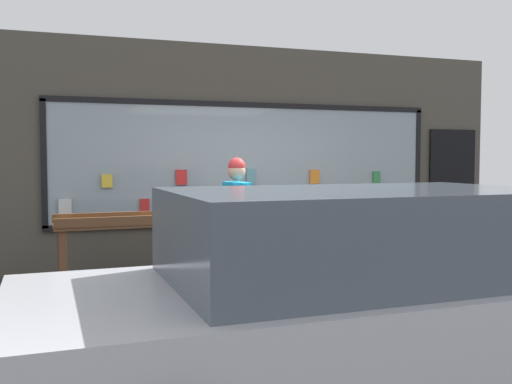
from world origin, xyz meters
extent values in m
plane|color=#2D2D33|center=(0.00, 0.00, 0.00)|extent=(40.00, 40.00, 0.00)
cube|color=#4C473D|center=(0.00, 2.40, 1.65)|extent=(8.92, 0.20, 3.29)
cube|color=#8C9EA8|center=(0.23, 2.27, 1.54)|extent=(5.86, 0.03, 1.75)
cube|color=black|center=(0.23, 2.27, 2.41)|extent=(5.94, 0.06, 0.08)
cube|color=black|center=(0.23, 2.27, 0.66)|extent=(5.94, 0.06, 0.08)
cube|color=black|center=(-2.70, 2.27, 1.54)|extent=(0.08, 0.06, 1.75)
cube|color=black|center=(3.16, 2.27, 1.54)|extent=(0.08, 0.06, 1.75)
cube|color=silver|center=(-2.44, 2.23, 0.96)|extent=(0.17, 0.03, 0.20)
cube|color=yellow|center=(-1.88, 2.23, 1.30)|extent=(0.15, 0.03, 0.18)
cube|color=red|center=(-1.36, 2.23, 0.94)|extent=(0.13, 0.03, 0.20)
cube|color=red|center=(-0.83, 2.23, 1.34)|extent=(0.16, 0.03, 0.22)
cube|color=yellow|center=(-0.32, 2.23, 0.96)|extent=(0.14, 0.03, 0.23)
cube|color=#5999A5|center=(0.22, 2.23, 1.34)|extent=(0.14, 0.03, 0.24)
cube|color=#994CA5|center=(0.77, 2.23, 0.94)|extent=(0.12, 0.03, 0.19)
cube|color=orange|center=(1.27, 2.23, 1.32)|extent=(0.16, 0.03, 0.22)
cube|color=red|center=(1.82, 2.23, 0.96)|extent=(0.15, 0.03, 0.21)
cube|color=#338C4C|center=(2.37, 2.23, 1.31)|extent=(0.12, 0.03, 0.19)
cube|color=yellow|center=(2.88, 2.23, 0.97)|extent=(0.16, 0.03, 0.25)
cube|color=black|center=(3.86, 2.27, 1.05)|extent=(0.90, 0.04, 2.10)
cube|color=brown|center=(-2.46, 0.78, 0.40)|extent=(0.09, 0.09, 0.80)
cube|color=brown|center=(-0.26, 0.88, 0.40)|extent=(0.09, 0.09, 0.80)
cube|color=brown|center=(-2.49, 1.25, 0.40)|extent=(0.09, 0.09, 0.80)
cube|color=brown|center=(-0.28, 1.34, 0.40)|extent=(0.09, 0.09, 0.80)
cube|color=brown|center=(-1.37, 1.06, 0.82)|extent=(2.43, 0.73, 0.04)
cube|color=brown|center=(-1.36, 0.78, 0.88)|extent=(2.41, 0.17, 0.12)
cube|color=brown|center=(-1.39, 1.35, 0.88)|extent=(2.41, 0.17, 0.12)
cube|color=yellow|center=(-2.43, 1.14, 0.85)|extent=(0.15, 0.21, 0.02)
cube|color=orange|center=(-2.21, 1.02, 0.85)|extent=(0.16, 0.22, 0.03)
cube|color=red|center=(-1.94, 0.94, 0.86)|extent=(0.18, 0.25, 0.03)
cube|color=silver|center=(-1.73, 1.02, 0.85)|extent=(0.20, 0.24, 0.02)
cube|color=orange|center=(-1.47, 1.18, 0.85)|extent=(0.17, 0.24, 0.03)
cube|color=#5999A5|center=(-1.24, 1.24, 0.86)|extent=(0.18, 0.21, 0.03)
cube|color=red|center=(-1.00, 1.11, 0.85)|extent=(0.19, 0.21, 0.02)
cube|color=#5999A5|center=(-0.75, 0.94, 0.86)|extent=(0.17, 0.23, 0.03)
cube|color=#994CA5|center=(-0.56, 0.93, 0.85)|extent=(0.19, 0.25, 0.02)
cube|color=orange|center=(-0.35, 1.14, 0.86)|extent=(0.18, 0.22, 0.03)
cube|color=brown|center=(0.28, 0.75, 0.38)|extent=(0.09, 0.09, 0.75)
cube|color=brown|center=(2.49, 0.85, 0.38)|extent=(0.09, 0.09, 0.75)
cube|color=brown|center=(0.26, 1.28, 0.38)|extent=(0.09, 0.09, 0.75)
cube|color=brown|center=(2.46, 1.37, 0.38)|extent=(0.09, 0.09, 0.75)
cube|color=brown|center=(1.37, 1.06, 0.77)|extent=(2.43, 0.79, 0.04)
cube|color=brown|center=(1.39, 0.75, 0.83)|extent=(2.41, 0.17, 0.12)
cube|color=brown|center=(1.36, 1.38, 0.83)|extent=(2.41, 0.17, 0.12)
cube|color=red|center=(0.30, 1.10, 0.80)|extent=(0.17, 0.22, 0.02)
cube|color=yellow|center=(0.62, 0.89, 0.80)|extent=(0.17, 0.22, 0.02)
cube|color=black|center=(0.88, 1.16, 0.81)|extent=(0.17, 0.22, 0.03)
cube|color=silver|center=(1.21, 1.05, 0.81)|extent=(0.18, 0.22, 0.03)
cube|color=black|center=(1.53, 1.17, 0.81)|extent=(0.18, 0.25, 0.03)
cube|color=#2659B2|center=(1.82, 0.92, 0.80)|extent=(0.15, 0.23, 0.02)
cube|color=silver|center=(2.11, 1.17, 0.81)|extent=(0.18, 0.22, 0.03)
cube|color=yellow|center=(2.40, 1.01, 0.81)|extent=(0.17, 0.24, 0.03)
cylinder|color=black|center=(-0.51, 0.42, 0.39)|extent=(0.14, 0.14, 0.78)
cylinder|color=black|center=(-0.52, 0.57, 0.39)|extent=(0.14, 0.14, 0.78)
cube|color=#19A5E0|center=(-0.52, 0.50, 1.05)|extent=(0.23, 0.44, 0.55)
cylinder|color=#19A5E0|center=(-0.51, 0.22, 1.07)|extent=(0.09, 0.09, 0.52)
cylinder|color=#19A5E0|center=(-0.53, 0.78, 1.07)|extent=(0.09, 0.09, 0.52)
sphere|color=tan|center=(-0.52, 0.50, 1.46)|extent=(0.21, 0.21, 0.21)
sphere|color=red|center=(-0.52, 0.50, 1.52)|extent=(0.20, 0.20, 0.20)
ellipsoid|color=#99724C|center=(-0.03, 0.24, 0.25)|extent=(0.36, 0.42, 0.20)
ellipsoid|color=black|center=(-0.03, 0.24, 0.26)|extent=(0.30, 0.30, 0.22)
sphere|color=#99724C|center=(0.09, 0.43, 0.29)|extent=(0.18, 0.18, 0.18)
cylinder|color=#99724C|center=(-0.13, 0.05, 0.28)|extent=(0.07, 0.10, 0.12)
cylinder|color=#99724C|center=(0.07, 0.31, 0.07)|extent=(0.04, 0.04, 0.14)
cylinder|color=#99724C|center=(-0.01, 0.36, 0.07)|extent=(0.04, 0.04, 0.14)
cylinder|color=#99724C|center=(-0.04, 0.12, 0.07)|extent=(0.04, 0.04, 0.14)
cylinder|color=#99724C|center=(-0.13, 0.17, 0.07)|extent=(0.04, 0.04, 0.14)
cube|color=#193F19|center=(3.19, 0.68, 0.43)|extent=(0.52, 0.26, 0.84)
cube|color=brown|center=(3.19, 0.68, 0.43)|extent=(0.55, 0.10, 0.07)
cube|color=#193F19|center=(3.15, 1.07, 0.43)|extent=(0.52, 0.26, 0.84)
cube|color=brown|center=(3.15, 1.07, 0.43)|extent=(0.55, 0.10, 0.07)
cube|color=silver|center=(-0.64, -2.69, 0.57)|extent=(4.35, 1.79, 0.55)
cube|color=#4C5660|center=(-0.64, -2.69, 1.13)|extent=(2.45, 1.54, 0.56)
cylinder|color=black|center=(0.75, -1.82, 0.30)|extent=(0.61, 0.20, 0.60)
cylinder|color=black|center=(-2.08, -1.90, 0.30)|extent=(0.61, 0.20, 0.60)
camera|label=1|loc=(-2.43, -5.91, 1.60)|focal=40.00mm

